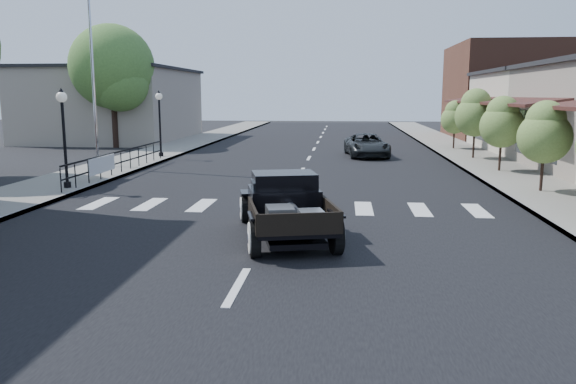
{
  "coord_description": "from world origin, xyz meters",
  "views": [
    {
      "loc": [
        1.78,
        -12.1,
        3.28
      ],
      "look_at": [
        0.49,
        0.96,
        1.0
      ],
      "focal_mm": 35.0,
      "sensor_mm": 36.0,
      "label": 1
    }
  ],
  "objects": [
    {
      "name": "small_tree_c",
      "position": [
        8.3,
        11.97,
        1.64
      ],
      "size": [
        1.79,
        1.79,
        2.98
      ],
      "primitive_type": null,
      "color": "#5C7A38",
      "rests_on": "sidewalk_right"
    },
    {
      "name": "big_tree_far",
      "position": [
        -12.5,
        22.0,
        3.79
      ],
      "size": [
        5.16,
        5.16,
        7.58
      ],
      "primitive_type": null,
      "color": "#436C2E",
      "rests_on": "ground"
    },
    {
      "name": "road",
      "position": [
        0.0,
        15.0,
        0.01
      ],
      "size": [
        14.0,
        80.0,
        0.02
      ],
      "primitive_type": "cube",
      "color": "black",
      "rests_on": "ground"
    },
    {
      "name": "lamp_post_c",
      "position": [
        -7.6,
        16.0,
        1.83
      ],
      "size": [
        0.36,
        0.36,
        3.36
      ],
      "primitive_type": null,
      "color": "black",
      "rests_on": "sidewalk_left"
    },
    {
      "name": "low_building_left",
      "position": [
        -15.0,
        28.0,
        2.5
      ],
      "size": [
        10.0,
        12.0,
        5.0
      ],
      "primitive_type": "cube",
      "color": "gray",
      "rests_on": "ground"
    },
    {
      "name": "far_building_right",
      "position": [
        15.5,
        32.0,
        3.5
      ],
      "size": [
        11.0,
        10.0,
        7.0
      ],
      "primitive_type": "cube",
      "color": "brown",
      "rests_on": "ground"
    },
    {
      "name": "lamp_post_b",
      "position": [
        -7.6,
        6.0,
        1.83
      ],
      "size": [
        0.36,
        0.36,
        3.36
      ],
      "primitive_type": null,
      "color": "black",
      "rests_on": "sidewalk_left"
    },
    {
      "name": "small_tree_e",
      "position": [
        8.3,
        22.0,
        1.5
      ],
      "size": [
        1.62,
        1.62,
        2.71
      ],
      "primitive_type": null,
      "color": "#5C7A38",
      "rests_on": "sidewalk_right"
    },
    {
      "name": "sidewalk_left",
      "position": [
        -8.5,
        15.0,
        0.07
      ],
      "size": [
        3.0,
        80.0,
        0.15
      ],
      "primitive_type": "cube",
      "color": "gray",
      "rests_on": "ground"
    },
    {
      "name": "second_car",
      "position": [
        3.03,
        18.11,
        0.61
      ],
      "size": [
        2.5,
        4.59,
        1.22
      ],
      "primitive_type": "imported",
      "rotation": [
        0.0,
        0.0,
        0.11
      ],
      "color": "black",
      "rests_on": "ground"
    },
    {
      "name": "ground",
      "position": [
        0.0,
        0.0,
        0.0
      ],
      "size": [
        120.0,
        120.0,
        0.0
      ],
      "primitive_type": "plane",
      "color": "black",
      "rests_on": "ground"
    },
    {
      "name": "small_tree_d",
      "position": [
        8.3,
        16.84,
        1.81
      ],
      "size": [
        2.0,
        2.0,
        3.33
      ],
      "primitive_type": null,
      "color": "#5C7A38",
      "rests_on": "sidewalk_right"
    },
    {
      "name": "storefront_far",
      "position": [
        15.0,
        22.0,
        2.25
      ],
      "size": [
        10.0,
        9.0,
        4.5
      ],
      "primitive_type": "cube",
      "color": "beige",
      "rests_on": "ground"
    },
    {
      "name": "railing",
      "position": [
        -7.3,
        10.0,
        0.65
      ],
      "size": [
        0.08,
        10.0,
        1.0
      ],
      "primitive_type": null,
      "color": "black",
      "rests_on": "sidewalk_left"
    },
    {
      "name": "flagpole",
      "position": [
        -9.2,
        12.0,
        6.07
      ],
      "size": [
        0.12,
        0.12,
        11.83
      ],
      "primitive_type": "cylinder",
      "color": "silver",
      "rests_on": "sidewalk_left"
    },
    {
      "name": "sidewalk_right",
      "position": [
        8.5,
        15.0,
        0.07
      ],
      "size": [
        3.0,
        80.0,
        0.15
      ],
      "primitive_type": "cube",
      "color": "gray",
      "rests_on": "ground"
    },
    {
      "name": "hotrod_pickup",
      "position": [
        0.47,
        0.52,
        0.77
      ],
      "size": [
        3.08,
        4.8,
        1.54
      ],
      "primitive_type": null,
      "rotation": [
        0.0,
        0.0,
        0.24
      ],
      "color": "black",
      "rests_on": "ground"
    },
    {
      "name": "road_markings",
      "position": [
        0.0,
        10.0,
        0.0
      ],
      "size": [
        12.0,
        60.0,
        0.06
      ],
      "primitive_type": null,
      "color": "silver",
      "rests_on": "ground"
    },
    {
      "name": "banner",
      "position": [
        -7.22,
        8.0,
        0.45
      ],
      "size": [
        0.04,
        2.2,
        0.6
      ],
      "primitive_type": null,
      "color": "silver",
      "rests_on": "sidewalk_left"
    },
    {
      "name": "small_tree_b",
      "position": [
        8.3,
        6.91,
        1.57
      ],
      "size": [
        1.71,
        1.71,
        2.85
      ],
      "primitive_type": null,
      "color": "#5C7A38",
      "rests_on": "sidewalk_right"
    }
  ]
}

